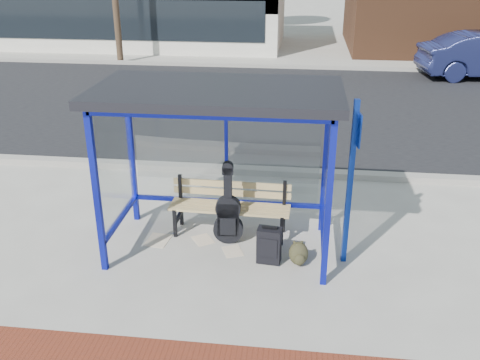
# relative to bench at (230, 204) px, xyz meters

# --- Properties ---
(ground) EXTENTS (120.00, 120.00, 0.00)m
(ground) POSITION_rel_bench_xyz_m (-0.09, -0.49, -0.49)
(ground) COLOR #B2ADA0
(ground) RESTS_ON ground
(curb_near) EXTENTS (60.00, 0.25, 0.12)m
(curb_near) POSITION_rel_bench_xyz_m (-0.09, 2.41, -0.43)
(curb_near) COLOR gray
(curb_near) RESTS_ON ground
(street_asphalt) EXTENTS (60.00, 10.00, 0.00)m
(street_asphalt) POSITION_rel_bench_xyz_m (-0.09, 7.51, -0.49)
(street_asphalt) COLOR black
(street_asphalt) RESTS_ON ground
(curb_far) EXTENTS (60.00, 0.25, 0.12)m
(curb_far) POSITION_rel_bench_xyz_m (-0.09, 12.61, -0.43)
(curb_far) COLOR gray
(curb_far) RESTS_ON ground
(far_sidewalk) EXTENTS (60.00, 4.00, 0.01)m
(far_sidewalk) POSITION_rel_bench_xyz_m (-0.09, 14.51, -0.49)
(far_sidewalk) COLOR #B2ADA0
(far_sidewalk) RESTS_ON ground
(bus_shelter) EXTENTS (3.30, 1.80, 2.42)m
(bus_shelter) POSITION_rel_bench_xyz_m (-0.09, -0.42, 1.58)
(bus_shelter) COLOR #0E169E
(bus_shelter) RESTS_ON ground
(bench) EXTENTS (1.85, 0.50, 0.87)m
(bench) POSITION_rel_bench_xyz_m (0.00, 0.00, 0.00)
(bench) COLOR black
(bench) RESTS_ON ground
(guitar_bag) EXTENTS (0.45, 0.15, 1.23)m
(guitar_bag) POSITION_rel_bench_xyz_m (0.01, -0.30, -0.04)
(guitar_bag) COLOR black
(guitar_bag) RESTS_ON ground
(suitcase) EXTENTS (0.35, 0.25, 0.58)m
(suitcase) POSITION_rel_bench_xyz_m (0.66, -0.79, -0.23)
(suitcase) COLOR black
(suitcase) RESTS_ON ground
(backpack) EXTENTS (0.31, 0.29, 0.33)m
(backpack) POSITION_rel_bench_xyz_m (1.08, -0.80, -0.33)
(backpack) COLOR #2E2C19
(backpack) RESTS_ON ground
(sign_post) EXTENTS (0.11, 0.29, 2.36)m
(sign_post) POSITION_rel_bench_xyz_m (1.72, -0.63, 0.83)
(sign_post) COLOR navy
(sign_post) RESTS_ON ground
(newspaper_a) EXTENTS (0.41, 0.43, 0.01)m
(newspaper_a) POSITION_rel_bench_xyz_m (-0.38, -0.30, -0.49)
(newspaper_a) COLOR white
(newspaper_a) RESTS_ON ground
(newspaper_b) EXTENTS (0.37, 0.45, 0.01)m
(newspaper_b) POSITION_rel_bench_xyz_m (-1.06, -0.39, -0.49)
(newspaper_b) COLOR white
(newspaper_b) RESTS_ON ground
(newspaper_c) EXTENTS (0.37, 0.41, 0.01)m
(newspaper_c) POSITION_rel_bench_xyz_m (0.11, -0.58, -0.49)
(newspaper_c) COLOR white
(newspaper_c) RESTS_ON ground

